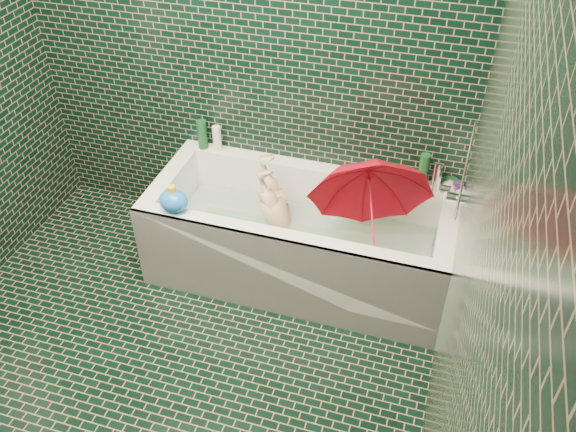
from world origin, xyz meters
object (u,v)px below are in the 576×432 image
(bathtub, at_px, (299,246))
(umbrella, at_px, (372,213))
(bath_toy, at_px, (174,201))
(rubber_duck, at_px, (402,174))
(child, at_px, (281,222))

(bathtub, bearing_deg, umbrella, -7.92)
(umbrella, height_order, bath_toy, umbrella)
(rubber_duck, bearing_deg, bathtub, -146.26)
(child, xyz_separation_m, bath_toy, (-0.48, -0.35, 0.31))
(umbrella, bearing_deg, bathtub, 164.35)
(child, distance_m, umbrella, 0.62)
(umbrella, bearing_deg, child, 159.78)
(bathtub, xyz_separation_m, rubber_duck, (0.50, 0.35, 0.38))
(bathtub, bearing_deg, rubber_duck, 35.40)
(bathtub, distance_m, umbrella, 0.56)
(bathtub, height_order, bath_toy, bath_toy)
(bathtub, relative_size, umbrella, 2.69)
(child, xyz_separation_m, rubber_duck, (0.63, 0.29, 0.28))
(umbrella, relative_size, bath_toy, 3.32)
(child, height_order, umbrella, umbrella)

